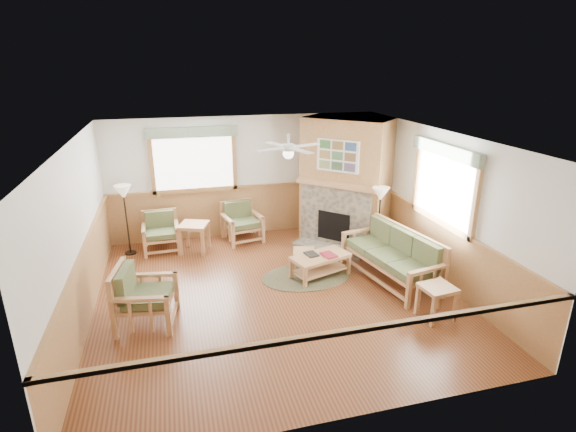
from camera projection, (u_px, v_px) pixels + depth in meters
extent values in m
cube|color=brown|center=(276.00, 293.00, 7.79)|extent=(6.00, 6.00, 0.01)
cube|color=white|center=(275.00, 138.00, 6.90)|extent=(6.00, 6.00, 0.01)
cube|color=white|center=(245.00, 177.00, 10.08)|extent=(6.00, 0.02, 2.70)
cube|color=white|center=(342.00, 316.00, 4.61)|extent=(6.00, 0.02, 2.70)
cube|color=white|center=(78.00, 238.00, 6.62)|extent=(0.02, 6.00, 2.70)
cube|color=white|center=(437.00, 206.00, 8.07)|extent=(0.02, 6.00, 2.70)
cylinder|color=#4D4A30|center=(306.00, 277.00, 8.37)|extent=(2.20, 2.20, 0.01)
cube|color=maroon|center=(329.00, 254.00, 8.24)|extent=(0.28, 0.34, 0.03)
cube|color=black|center=(311.00, 253.00, 8.27)|extent=(0.25, 0.30, 0.03)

